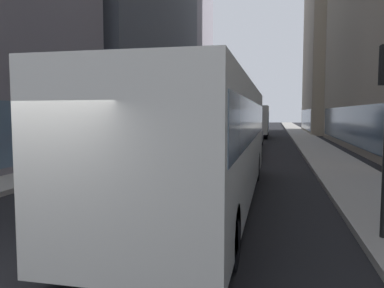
{
  "coord_description": "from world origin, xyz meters",
  "views": [
    {
      "loc": [
        2.98,
        -4.14,
        2.35
      ],
      "look_at": [
        0.48,
        7.19,
        1.4
      ],
      "focal_mm": 35.15,
      "sensor_mm": 36.0,
      "label": 1
    }
  ],
  "objects_px": {
    "transit_bus": "(205,135)",
    "car_grey_wagon": "(248,135)",
    "car_blue_hatchback": "(206,138)",
    "car_yellow_taxi": "(202,132)",
    "car_black_suv": "(217,128)",
    "car_silver_sedan": "(240,126)",
    "dalmatian_dog": "(55,222)",
    "car_red_coupe": "(241,142)",
    "box_truck": "(256,120)"
  },
  "relations": [
    {
      "from": "transit_bus",
      "to": "car_grey_wagon",
      "type": "bearing_deg",
      "value": 90.0
    },
    {
      "from": "car_blue_hatchback",
      "to": "car_yellow_taxi",
      "type": "relative_size",
      "value": 0.98
    },
    {
      "from": "car_black_suv",
      "to": "car_silver_sedan",
      "type": "height_order",
      "value": "same"
    },
    {
      "from": "transit_bus",
      "to": "car_yellow_taxi",
      "type": "xyz_separation_m",
      "value": [
        -4.0,
        20.47,
        -0.95
      ]
    },
    {
      "from": "car_grey_wagon",
      "to": "dalmatian_dog",
      "type": "relative_size",
      "value": 4.95
    },
    {
      "from": "car_grey_wagon",
      "to": "car_blue_hatchback",
      "type": "bearing_deg",
      "value": -126.55
    },
    {
      "from": "car_blue_hatchback",
      "to": "dalmatian_dog",
      "type": "relative_size",
      "value": 4.47
    },
    {
      "from": "car_blue_hatchback",
      "to": "car_silver_sedan",
      "type": "height_order",
      "value": "same"
    },
    {
      "from": "car_blue_hatchback",
      "to": "dalmatian_dog",
      "type": "bearing_deg",
      "value": -88.11
    },
    {
      "from": "car_yellow_taxi",
      "to": "car_red_coupe",
      "type": "relative_size",
      "value": 0.96
    },
    {
      "from": "box_truck",
      "to": "car_yellow_taxi",
      "type": "bearing_deg",
      "value": -119.29
    },
    {
      "from": "car_black_suv",
      "to": "car_grey_wagon",
      "type": "height_order",
      "value": "same"
    },
    {
      "from": "car_red_coupe",
      "to": "dalmatian_dog",
      "type": "relative_size",
      "value": 4.71
    },
    {
      "from": "car_grey_wagon",
      "to": "car_red_coupe",
      "type": "relative_size",
      "value": 1.05
    },
    {
      "from": "dalmatian_dog",
      "to": "car_black_suv",
      "type": "bearing_deg",
      "value": 93.81
    },
    {
      "from": "transit_bus",
      "to": "car_grey_wagon",
      "type": "xyz_separation_m",
      "value": [
        0.0,
        16.5,
        -0.95
      ]
    },
    {
      "from": "car_silver_sedan",
      "to": "car_red_coupe",
      "type": "relative_size",
      "value": 0.96
    },
    {
      "from": "car_blue_hatchback",
      "to": "car_red_coupe",
      "type": "xyz_separation_m",
      "value": [
        2.4,
        -2.55,
        0.0
      ]
    },
    {
      "from": "car_silver_sedan",
      "to": "car_red_coupe",
      "type": "distance_m",
      "value": 25.71
    },
    {
      "from": "car_red_coupe",
      "to": "box_truck",
      "type": "distance_m",
      "value": 16.91
    },
    {
      "from": "car_blue_hatchback",
      "to": "car_grey_wagon",
      "type": "distance_m",
      "value": 4.03
    },
    {
      "from": "car_yellow_taxi",
      "to": "dalmatian_dog",
      "type": "xyz_separation_m",
      "value": [
        2.17,
        -24.55,
        -0.31
      ]
    },
    {
      "from": "car_red_coupe",
      "to": "box_truck",
      "type": "relative_size",
      "value": 0.6
    },
    {
      "from": "car_red_coupe",
      "to": "dalmatian_dog",
      "type": "bearing_deg",
      "value": -97.04
    },
    {
      "from": "car_grey_wagon",
      "to": "box_truck",
      "type": "relative_size",
      "value": 0.64
    },
    {
      "from": "car_black_suv",
      "to": "box_truck",
      "type": "distance_m",
      "value": 4.2
    },
    {
      "from": "car_grey_wagon",
      "to": "box_truck",
      "type": "xyz_separation_m",
      "value": [
        -0.0,
        11.1,
        0.84
      ]
    },
    {
      "from": "car_grey_wagon",
      "to": "car_black_suv",
      "type": "bearing_deg",
      "value": 108.33
    },
    {
      "from": "car_yellow_taxi",
      "to": "car_grey_wagon",
      "type": "xyz_separation_m",
      "value": [
        4.0,
        -3.97,
        0.0
      ]
    },
    {
      "from": "car_grey_wagon",
      "to": "car_red_coupe",
      "type": "distance_m",
      "value": 5.79
    },
    {
      "from": "car_yellow_taxi",
      "to": "dalmatian_dog",
      "type": "relative_size",
      "value": 4.54
    },
    {
      "from": "car_black_suv",
      "to": "car_grey_wagon",
      "type": "distance_m",
      "value": 12.72
    },
    {
      "from": "car_grey_wagon",
      "to": "car_red_coupe",
      "type": "height_order",
      "value": "same"
    },
    {
      "from": "car_red_coupe",
      "to": "car_black_suv",
      "type": "bearing_deg",
      "value": 102.62
    },
    {
      "from": "car_blue_hatchback",
      "to": "car_red_coupe",
      "type": "distance_m",
      "value": 3.5
    },
    {
      "from": "car_blue_hatchback",
      "to": "car_red_coupe",
      "type": "bearing_deg",
      "value": -46.75
    },
    {
      "from": "transit_bus",
      "to": "car_silver_sedan",
      "type": "height_order",
      "value": "transit_bus"
    },
    {
      "from": "car_yellow_taxi",
      "to": "car_red_coupe",
      "type": "bearing_deg",
      "value": -67.71
    },
    {
      "from": "car_silver_sedan",
      "to": "car_red_coupe",
      "type": "xyz_separation_m",
      "value": [
        2.4,
        -25.6,
        0.0
      ]
    },
    {
      "from": "transit_bus",
      "to": "car_silver_sedan",
      "type": "distance_m",
      "value": 36.4
    },
    {
      "from": "car_red_coupe",
      "to": "car_yellow_taxi",
      "type": "bearing_deg",
      "value": 112.29
    },
    {
      "from": "car_red_coupe",
      "to": "box_truck",
      "type": "bearing_deg",
      "value": 90.0
    },
    {
      "from": "car_yellow_taxi",
      "to": "car_black_suv",
      "type": "height_order",
      "value": "same"
    },
    {
      "from": "car_silver_sedan",
      "to": "transit_bus",
      "type": "bearing_deg",
      "value": -86.22
    },
    {
      "from": "car_grey_wagon",
      "to": "dalmatian_dog",
      "type": "distance_m",
      "value": 20.67
    },
    {
      "from": "car_yellow_taxi",
      "to": "car_black_suv",
      "type": "xyz_separation_m",
      "value": [
        0.0,
        8.11,
        -0.0
      ]
    },
    {
      "from": "car_yellow_taxi",
      "to": "car_black_suv",
      "type": "relative_size",
      "value": 1.08
    },
    {
      "from": "car_grey_wagon",
      "to": "car_red_coupe",
      "type": "xyz_separation_m",
      "value": [
        -0.0,
        -5.79,
        -0.0
      ]
    },
    {
      "from": "box_truck",
      "to": "transit_bus",
      "type": "bearing_deg",
      "value": -90.0
    },
    {
      "from": "car_yellow_taxi",
      "to": "car_black_suv",
      "type": "distance_m",
      "value": 8.11
    }
  ]
}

